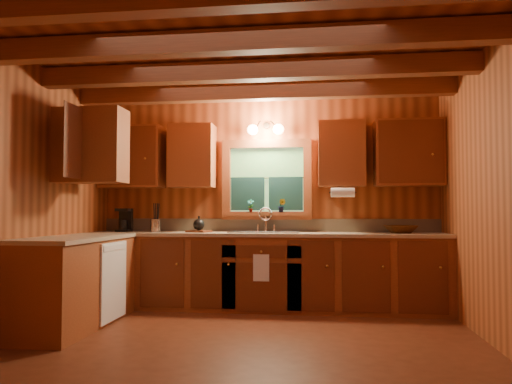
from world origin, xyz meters
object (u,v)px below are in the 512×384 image
at_px(cutting_board, 199,231).
at_px(coffee_maker, 125,220).
at_px(wicker_basket, 401,229).
at_px(sink, 264,236).

bearing_deg(cutting_board, coffee_maker, -161.70).
bearing_deg(wicker_basket, cutting_board, -178.36).
distance_m(cutting_board, wicker_basket, 2.38).
bearing_deg(coffee_maker, sink, -5.42).
bearing_deg(wicker_basket, coffee_maker, 179.77).
bearing_deg(coffee_maker, cutting_board, -8.79).
bearing_deg(coffee_maker, wicker_basket, -4.19).
xyz_separation_m(cutting_board, wicker_basket, (2.38, 0.07, 0.03)).
bearing_deg(cutting_board, sink, 25.80).
height_order(sink, cutting_board, sink).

